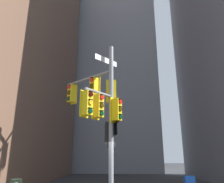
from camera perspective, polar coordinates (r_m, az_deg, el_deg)
building_mid_block at (r=39.03m, az=-2.54°, el=11.23°), size 16.34×16.34×40.29m
signal_pole_assembly at (r=10.26m, az=-2.91°, el=-4.02°), size 3.20×3.55×7.17m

